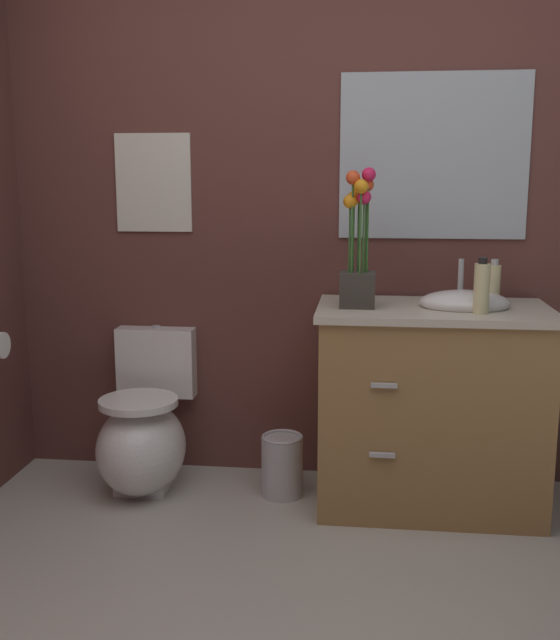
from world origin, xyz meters
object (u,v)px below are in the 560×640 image
(soap_bottle, at_px, (494,283))
(wall_poster, at_px, (153,183))
(trash_bin, at_px, (282,465))
(wall_mirror, at_px, (434,156))
(flower_vase, at_px, (358,255))
(toilet, at_px, (144,435))
(lotion_bottle, at_px, (482,288))
(vanity_cabinet, at_px, (431,405))

(soap_bottle, xyz_separation_m, wall_poster, (-1.48, 0.18, 0.41))
(trash_bin, distance_m, wall_poster, 1.38)
(trash_bin, height_order, wall_poster, wall_poster)
(trash_bin, xyz_separation_m, wall_poster, (-0.61, 0.28, 1.20))
(soap_bottle, height_order, wall_mirror, wall_mirror)
(flower_vase, distance_m, soap_bottle, 0.59)
(flower_vase, bearing_deg, soap_bottle, 14.68)
(toilet, distance_m, lotion_bottle, 1.57)
(toilet, height_order, lotion_bottle, lotion_bottle)
(lotion_bottle, xyz_separation_m, wall_poster, (-1.40, 0.42, 0.39))
(trash_bin, bearing_deg, wall_mirror, 24.38)
(soap_bottle, bearing_deg, wall_poster, 173.12)
(toilet, bearing_deg, vanity_cabinet, -1.22)
(vanity_cabinet, height_order, wall_poster, wall_poster)
(trash_bin, relative_size, wall_poster, 0.62)
(toilet, bearing_deg, trash_bin, -1.24)
(soap_bottle, bearing_deg, flower_vase, -165.32)
(soap_bottle, distance_m, trash_bin, 1.18)
(wall_mirror, bearing_deg, vanity_cabinet, -89.46)
(vanity_cabinet, distance_m, soap_bottle, 0.56)
(soap_bottle, height_order, wall_poster, wall_poster)
(soap_bottle, height_order, trash_bin, soap_bottle)
(toilet, height_order, flower_vase, flower_vase)
(wall_poster, bearing_deg, toilet, -90.00)
(soap_bottle, bearing_deg, trash_bin, -173.30)
(flower_vase, distance_m, trash_bin, 0.97)
(toilet, xyz_separation_m, soap_bottle, (1.48, 0.09, 0.69))
(soap_bottle, height_order, lotion_bottle, lotion_bottle)
(toilet, bearing_deg, wall_mirror, 12.23)
(vanity_cabinet, relative_size, wall_mirror, 1.28)
(lotion_bottle, distance_m, wall_poster, 1.51)
(flower_vase, xyz_separation_m, lotion_bottle, (0.47, -0.10, -0.11))
(vanity_cabinet, relative_size, wall_poster, 2.36)
(flower_vase, relative_size, wall_mirror, 0.69)
(flower_vase, bearing_deg, wall_mirror, 46.41)
(trash_bin, distance_m, wall_mirror, 1.48)
(vanity_cabinet, distance_m, lotion_bottle, 0.55)
(vanity_cabinet, distance_m, wall_poster, 1.56)
(toilet, distance_m, wall_mirror, 1.75)
(lotion_bottle, height_order, wall_mirror, wall_mirror)
(soap_bottle, xyz_separation_m, wall_mirror, (-0.25, 0.18, 0.52))
(toilet, relative_size, wall_mirror, 0.86)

